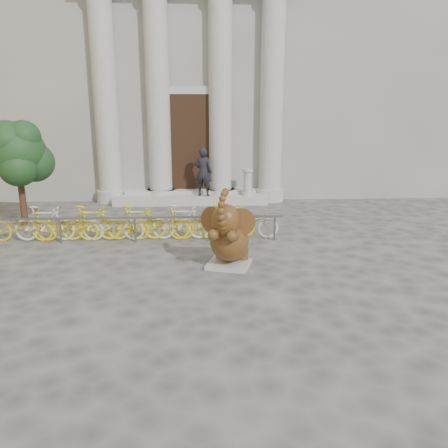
{
  "coord_description": "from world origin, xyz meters",
  "views": [
    {
      "loc": [
        0.48,
        -7.72,
        3.47
      ],
      "look_at": [
        0.94,
        1.61,
        1.1
      ],
      "focal_mm": 35.0,
      "sensor_mm": 36.0,
      "label": 1
    }
  ],
  "objects_px": {
    "elephant_statue": "(229,238)",
    "tree": "(18,154)",
    "pedestrian": "(203,172)",
    "bike_rack": "(136,223)"
  },
  "relations": [
    {
      "from": "elephant_statue",
      "to": "tree",
      "type": "relative_size",
      "value": 0.57
    },
    {
      "from": "elephant_statue",
      "to": "pedestrian",
      "type": "bearing_deg",
      "value": 111.58
    },
    {
      "from": "tree",
      "to": "elephant_statue",
      "type": "bearing_deg",
      "value": -32.96
    },
    {
      "from": "elephant_statue",
      "to": "tree",
      "type": "bearing_deg",
      "value": 164.18
    },
    {
      "from": "elephant_statue",
      "to": "pedestrian",
      "type": "relative_size",
      "value": 1.02
    },
    {
      "from": "bike_rack",
      "to": "tree",
      "type": "xyz_separation_m",
      "value": [
        -3.69,
        1.62,
        1.8
      ]
    },
    {
      "from": "elephant_statue",
      "to": "pedestrian",
      "type": "xyz_separation_m",
      "value": [
        -0.56,
        7.16,
        0.6
      ]
    },
    {
      "from": "tree",
      "to": "pedestrian",
      "type": "height_order",
      "value": "tree"
    },
    {
      "from": "bike_rack",
      "to": "tree",
      "type": "relative_size",
      "value": 2.48
    },
    {
      "from": "tree",
      "to": "pedestrian",
      "type": "relative_size",
      "value": 1.78
    }
  ]
}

